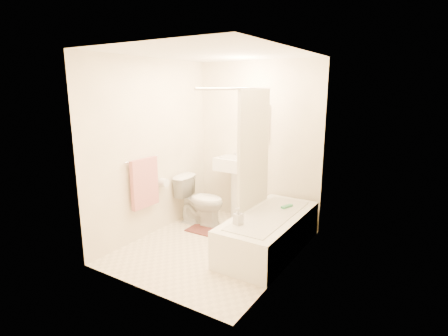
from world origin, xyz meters
The scene contains 17 objects.
floor centered at (0.00, 0.00, 0.00)m, with size 2.40×2.40×0.00m, color beige.
ceiling centered at (0.00, 0.00, 2.40)m, with size 2.40×2.40×0.00m, color white.
wall_back centered at (0.00, 1.20, 1.20)m, with size 2.00×0.02×2.40m, color beige.
wall_left centered at (-1.00, 0.00, 1.20)m, with size 0.02×2.40×2.40m, color beige.
wall_right centered at (1.00, 0.00, 1.20)m, with size 0.02×2.40×2.40m, color beige.
mirror centered at (0.00, 1.18, 1.50)m, with size 0.40×0.03×0.55m, color white.
curtain_rod centered at (0.30, 0.10, 2.00)m, with size 0.03×0.03×1.70m, color silver.
shower_curtain centered at (0.30, 0.50, 1.22)m, with size 0.04×0.80×1.55m, color silver.
towel_bar centered at (-0.96, -0.25, 1.10)m, with size 0.02×0.02×0.60m, color silver.
towel centered at (-0.93, -0.25, 0.78)m, with size 0.06×0.45×0.66m, color #CC7266.
toilet_paper centered at (-0.93, 0.12, 0.70)m, with size 0.12×0.12×0.11m, color white.
toilet centered at (-0.61, 0.56, 0.36)m, with size 0.41×0.73×0.72m, color silver.
sink centered at (-0.29, 1.06, 0.53)m, with size 0.54×0.43×1.06m, color white, non-canonical shape.
bathtub centered at (0.64, 0.30, 0.23)m, with size 0.72×1.65×0.46m, color white, non-canonical shape.
bath_mat centered at (-0.38, 0.40, 0.01)m, with size 0.53×0.40×0.02m, color #481E1A.
soap_bottle centered at (0.46, -0.18, 0.57)m, with size 0.09×0.10×0.21m, color white.
scrub_brush centered at (0.72, 0.66, 0.48)m, with size 0.05×0.18×0.04m, color #3E9F6A.
Camera 1 is at (2.33, -3.48, 2.01)m, focal length 28.00 mm.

